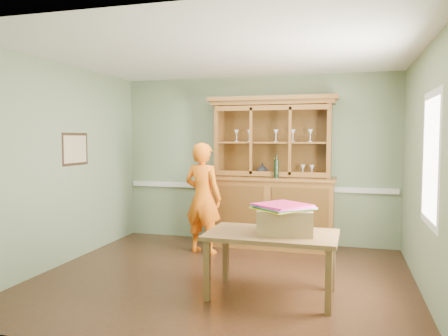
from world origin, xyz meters
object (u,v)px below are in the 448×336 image
(dining_table, at_px, (272,240))
(china_hutch, at_px, (271,194))
(cardboard_box, at_px, (284,221))
(person, at_px, (203,198))

(dining_table, bearing_deg, china_hutch, 100.76)
(cardboard_box, distance_m, person, 2.07)
(dining_table, distance_m, person, 1.98)
(dining_table, height_order, cardboard_box, cardboard_box)
(china_hutch, relative_size, cardboard_box, 4.10)
(china_hutch, bearing_deg, dining_table, -80.30)
(china_hutch, height_order, person, china_hutch)
(china_hutch, distance_m, dining_table, 2.21)
(cardboard_box, height_order, person, person)
(china_hutch, xyz_separation_m, cardboard_box, (0.50, -2.17, 0.01))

